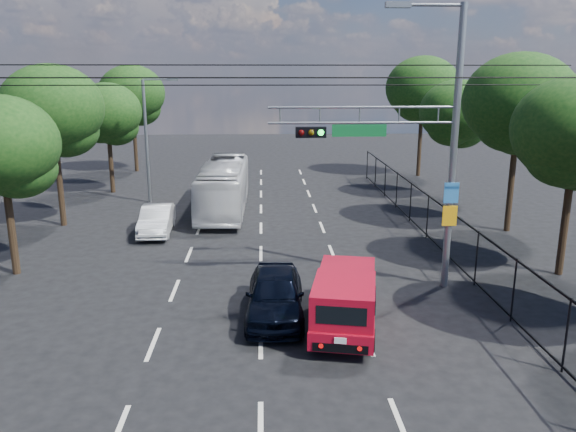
{
  "coord_description": "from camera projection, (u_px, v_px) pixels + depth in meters",
  "views": [
    {
      "loc": [
        0.1,
        -10.42,
        7.31
      ],
      "look_at": [
        0.92,
        7.31,
        2.8
      ],
      "focal_mm": 35.0,
      "sensor_mm": 36.0,
      "label": 1
    }
  ],
  "objects": [
    {
      "name": "tree_right_d",
      "position": [
        457.0,
        117.0,
        32.53
      ],
      "size": [
        4.32,
        4.32,
        7.02
      ],
      "color": "black",
      "rests_on": "ground"
    },
    {
      "name": "ground",
      "position": [
        261.0,
        429.0,
        11.89
      ],
      "size": [
        120.0,
        120.0,
        0.0
      ],
      "primitive_type": "plane",
      "color": "black",
      "rests_on": "ground"
    },
    {
      "name": "tree_right_c",
      "position": [
        519.0,
        109.0,
        25.55
      ],
      "size": [
        5.1,
        5.1,
        8.29
      ],
      "color": "black",
      "rests_on": "ground"
    },
    {
      "name": "tree_left_b",
      "position": [
        3.0,
        152.0,
        20.05
      ],
      "size": [
        4.08,
        4.08,
        6.63
      ],
      "color": "black",
      "rests_on": "ground"
    },
    {
      "name": "tree_left_c",
      "position": [
        53.0,
        115.0,
        26.6
      ],
      "size": [
        4.8,
        4.8,
        7.8
      ],
      "color": "black",
      "rests_on": "ground"
    },
    {
      "name": "tree_right_e",
      "position": [
        423.0,
        94.0,
        40.02
      ],
      "size": [
        5.28,
        5.28,
        8.58
      ],
      "color": "black",
      "rests_on": "ground"
    },
    {
      "name": "tree_right_b",
      "position": [
        575.0,
        139.0,
        19.88
      ],
      "size": [
        4.5,
        4.5,
        7.31
      ],
      "color": "black",
      "rests_on": "ground"
    },
    {
      "name": "signal_mast",
      "position": [
        418.0,
        138.0,
        18.57
      ],
      "size": [
        6.43,
        0.39,
        9.5
      ],
      "color": "slate",
      "rests_on": "ground"
    },
    {
      "name": "lane_markings",
      "position": [
        261.0,
        240.0,
        25.44
      ],
      "size": [
        6.12,
        38.0,
        0.01
      ],
      "color": "beige",
      "rests_on": "ground"
    },
    {
      "name": "red_pickup",
      "position": [
        345.0,
        299.0,
        16.38
      ],
      "size": [
        2.58,
        4.94,
        1.75
      ],
      "color": "black",
      "rests_on": "ground"
    },
    {
      "name": "streetlight_left",
      "position": [
        149.0,
        135.0,
        31.93
      ],
      "size": [
        2.09,
        0.22,
        7.08
      ],
      "color": "slate",
      "rests_on": "ground"
    },
    {
      "name": "white_van",
      "position": [
        157.0,
        220.0,
        26.37
      ],
      "size": [
        1.53,
        3.96,
        1.29
      ],
      "primitive_type": "imported",
      "rotation": [
        0.0,
        0.0,
        0.04
      ],
      "color": "silver",
      "rests_on": "ground"
    },
    {
      "name": "tree_left_e",
      "position": [
        132.0,
        98.0,
        42.07
      ],
      "size": [
        4.92,
        4.92,
        7.99
      ],
      "color": "black",
      "rests_on": "ground"
    },
    {
      "name": "white_bus",
      "position": [
        224.0,
        186.0,
        30.57
      ],
      "size": [
        2.42,
        9.69,
        2.69
      ],
      "primitive_type": "imported",
      "rotation": [
        0.0,
        0.0,
        -0.02
      ],
      "color": "silver",
      "rests_on": "ground"
    },
    {
      "name": "tree_left_d",
      "position": [
        108.0,
        117.0,
        34.53
      ],
      "size": [
        4.2,
        4.2,
        6.83
      ],
      "color": "black",
      "rests_on": "ground"
    },
    {
      "name": "navy_hatchback",
      "position": [
        275.0,
        294.0,
        17.22
      ],
      "size": [
        1.91,
        4.39,
        1.47
      ],
      "primitive_type": "imported",
      "rotation": [
        0.0,
        0.0,
        -0.04
      ],
      "color": "black",
      "rests_on": "ground"
    },
    {
      "name": "utility_wires",
      "position": [
        258.0,
        76.0,
        18.66
      ],
      "size": [
        22.0,
        5.04,
        0.74
      ],
      "color": "black",
      "rests_on": "ground"
    },
    {
      "name": "fence_right",
      "position": [
        440.0,
        226.0,
        23.76
      ],
      "size": [
        0.06,
        34.03,
        2.0
      ],
      "color": "black",
      "rests_on": "ground"
    }
  ]
}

